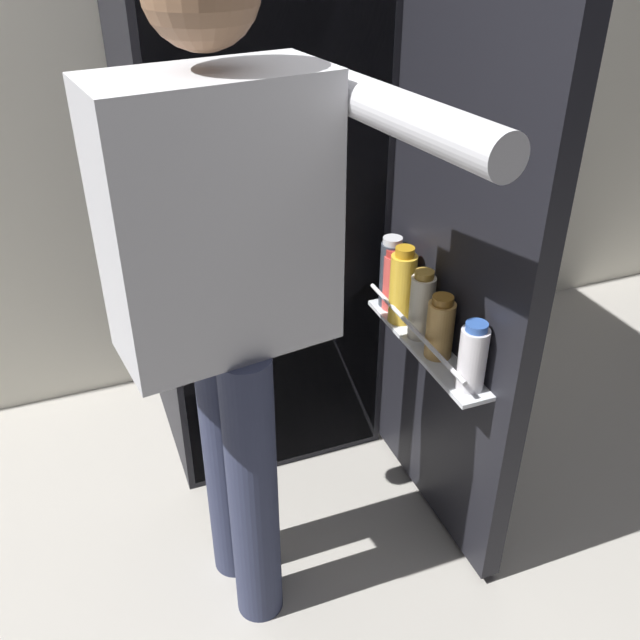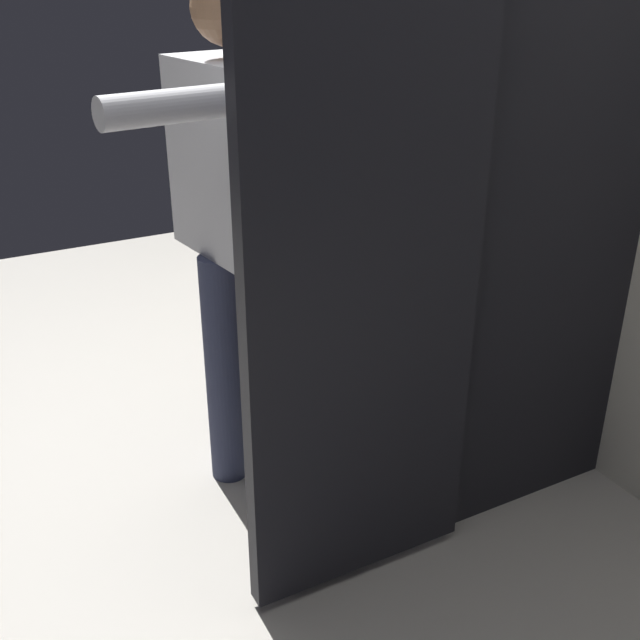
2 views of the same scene
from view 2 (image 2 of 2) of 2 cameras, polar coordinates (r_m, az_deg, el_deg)
The scene contains 4 objects.
ground_plane at distance 2.61m, azimuth 0.17°, elevation -12.74°, with size 5.63×5.63×0.00m, color #B7B2A8.
kitchen_wall at distance 2.66m, azimuth 19.43°, elevation 16.17°, with size 4.40×0.10×2.49m, color silver.
refrigerator at distance 2.43m, azimuth 11.52°, elevation 7.61°, with size 0.72×1.30×1.78m.
person at distance 2.30m, azimuth -6.08°, elevation 8.83°, with size 0.61×0.72×1.60m.
Camera 2 is at (1.81, -0.97, 1.61)m, focal length 42.82 mm.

